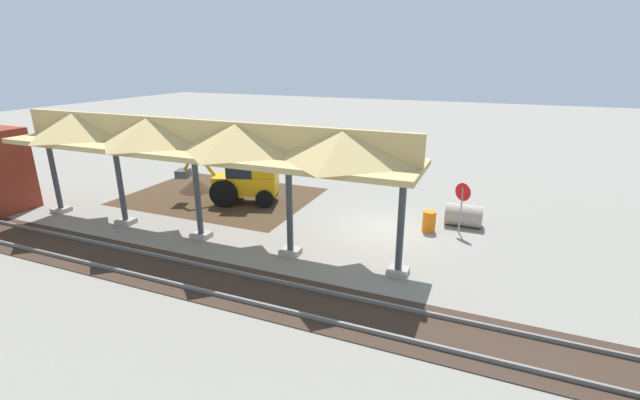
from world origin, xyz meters
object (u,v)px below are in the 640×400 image
at_px(stop_sign, 462,197).
at_px(concrete_pipe, 464,215).
at_px(traffic_barrel, 429,221).
at_px(backhoe, 243,179).

height_order(stop_sign, concrete_pipe, stop_sign).
xyz_separation_m(concrete_pipe, traffic_barrel, (1.32, 1.23, -0.04)).
height_order(concrete_pipe, traffic_barrel, concrete_pipe).
bearing_deg(stop_sign, backhoe, 0.48).
relative_size(stop_sign, concrete_pipe, 1.39).
relative_size(backhoe, concrete_pipe, 3.30).
distance_m(backhoe, traffic_barrel, 9.45).
bearing_deg(stop_sign, concrete_pipe, -96.04).
height_order(stop_sign, traffic_barrel, stop_sign).
distance_m(stop_sign, concrete_pipe, 1.41).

